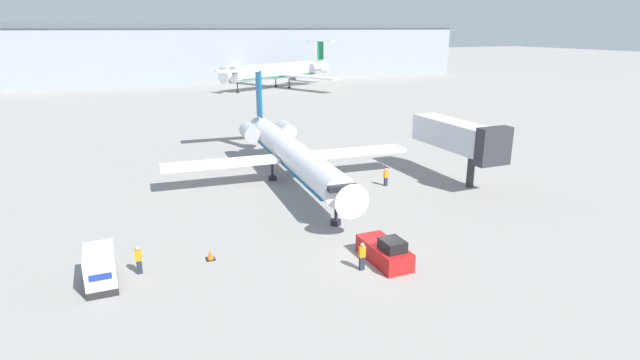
% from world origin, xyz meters
% --- Properties ---
extents(ground_plane, '(600.00, 600.00, 0.00)m').
position_xyz_m(ground_plane, '(0.00, 0.00, 0.00)').
color(ground_plane, gray).
extents(terminal_building, '(180.00, 16.80, 15.56)m').
position_xyz_m(terminal_building, '(0.00, 120.00, 7.81)').
color(terminal_building, '#8C939E').
rests_on(terminal_building, ground).
extents(airplane_main, '(24.55, 29.84, 9.82)m').
position_xyz_m(airplane_main, '(1.09, 19.67, 2.99)').
color(airplane_main, silver).
rests_on(airplane_main, ground).
extents(pushback_tug, '(1.88, 4.41, 1.90)m').
position_xyz_m(pushback_tug, '(0.40, 0.11, 0.71)').
color(pushback_tug, '#B21919').
rests_on(pushback_tug, ground).
extents(luggage_cart, '(1.70, 3.29, 2.22)m').
position_xyz_m(luggage_cart, '(-16.38, 3.99, 1.11)').
color(luggage_cart, '#232326').
rests_on(luggage_cart, ground).
extents(worker_near_tug, '(0.40, 0.26, 1.83)m').
position_xyz_m(worker_near_tug, '(-1.47, -0.32, 0.97)').
color(worker_near_tug, '#232838').
rests_on(worker_near_tug, ground).
extents(worker_by_wing, '(0.40, 0.25, 1.76)m').
position_xyz_m(worker_by_wing, '(8.80, 14.14, 0.92)').
color(worker_by_wing, '#232838').
rests_on(worker_by_wing, ground).
extents(worker_on_apron, '(0.40, 0.25, 1.81)m').
position_xyz_m(worker_on_apron, '(-14.25, 4.68, 0.96)').
color(worker_on_apron, '#232838').
rests_on(worker_on_apron, ground).
extents(traffic_cone_left, '(0.58, 0.58, 0.69)m').
position_xyz_m(traffic_cone_left, '(-9.86, 4.89, 0.33)').
color(traffic_cone_left, black).
rests_on(traffic_cone_left, ground).
extents(airplane_parked_far_left, '(33.24, 35.27, 11.19)m').
position_xyz_m(airplane_parked_far_left, '(25.86, 95.06, 4.20)').
color(airplane_parked_far_left, white).
rests_on(airplane_parked_far_left, ground).
extents(jet_bridge, '(3.20, 11.35, 6.19)m').
position_xyz_m(jet_bridge, '(16.00, 12.83, 4.45)').
color(jet_bridge, '#2D2D33').
rests_on(jet_bridge, ground).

